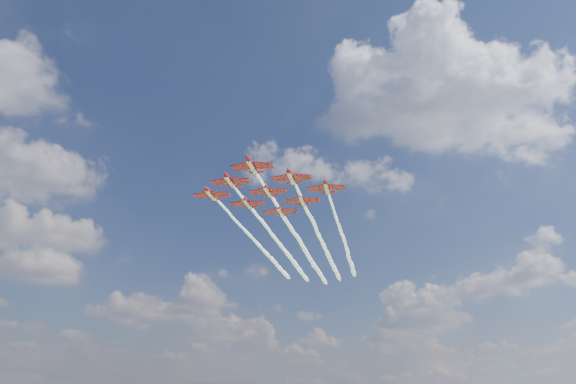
# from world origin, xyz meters

# --- Properties ---
(jet_lead) EXTENTS (86.47, 90.16, 2.83)m
(jet_lead) POSITION_xyz_m (30.96, 33.09, 83.94)
(jet_lead) COLOR #AF091C
(jet_row2_port) EXTENTS (86.47, 90.16, 2.83)m
(jet_row2_port) POSITION_xyz_m (42.85, 34.23, 83.94)
(jet_row2_port) COLOR #AF091C
(jet_row2_starb) EXTENTS (86.47, 90.16, 2.83)m
(jet_row2_starb) POSITION_xyz_m (31.59, 45.02, 83.94)
(jet_row2_starb) COLOR #AF091C
(jet_row3_port) EXTENTS (86.47, 90.16, 2.83)m
(jet_row3_port) POSITION_xyz_m (54.75, 35.37, 83.94)
(jet_row3_port) COLOR #AF091C
(jet_row3_centre) EXTENTS (86.47, 90.16, 2.83)m
(jet_row3_centre) POSITION_xyz_m (43.48, 46.16, 83.94)
(jet_row3_centre) COLOR #AF091C
(jet_row3_starb) EXTENTS (86.47, 90.16, 2.83)m
(jet_row3_starb) POSITION_xyz_m (32.22, 56.95, 83.94)
(jet_row3_starb) COLOR #AF091C
(jet_row4_port) EXTENTS (86.47, 90.16, 2.83)m
(jet_row4_port) POSITION_xyz_m (55.38, 47.31, 83.94)
(jet_row4_port) COLOR #AF091C
(jet_row4_starb) EXTENTS (86.47, 90.16, 2.83)m
(jet_row4_starb) POSITION_xyz_m (44.12, 58.10, 83.94)
(jet_row4_starb) COLOR #AF091C
(jet_tail) EXTENTS (86.47, 90.16, 2.83)m
(jet_tail) POSITION_xyz_m (56.01, 59.24, 83.94)
(jet_tail) COLOR #AF091C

